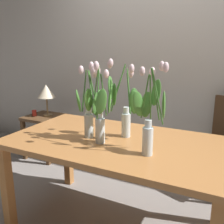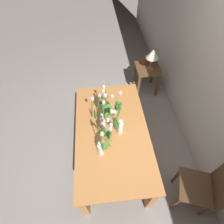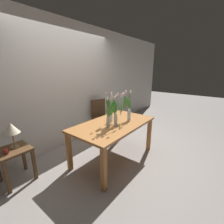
# 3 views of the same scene
# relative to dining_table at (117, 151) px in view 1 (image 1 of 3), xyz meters

# --- Properties ---
(room_wall_rear) EXTENTS (9.00, 0.10, 2.70)m
(room_wall_rear) POSITION_rel_dining_table_xyz_m (0.00, 1.30, 0.70)
(room_wall_rear) COLOR beige
(room_wall_rear) RESTS_ON ground
(dining_table) EXTENTS (1.60, 0.90, 0.74)m
(dining_table) POSITION_rel_dining_table_xyz_m (0.00, 0.00, 0.00)
(dining_table) COLOR #B7753D
(dining_table) RESTS_ON ground
(tulip_vase_0) EXTENTS (0.28, 0.18, 0.58)m
(tulip_vase_0) POSITION_rel_dining_table_xyz_m (0.03, 0.07, 0.33)
(tulip_vase_0) COLOR silver
(tulip_vase_0) RESTS_ON dining_table
(tulip_vase_1) EXTENTS (0.22, 0.22, 0.58)m
(tulip_vase_1) POSITION_rel_dining_table_xyz_m (-0.08, -0.11, 0.30)
(tulip_vase_1) COLOR silver
(tulip_vase_1) RESTS_ON dining_table
(tulip_vase_2) EXTENTS (0.24, 0.17, 0.58)m
(tulip_vase_2) POSITION_rel_dining_table_xyz_m (0.28, -0.11, 0.33)
(tulip_vase_2) COLOR silver
(tulip_vase_2) RESTS_ON dining_table
(tulip_vase_3) EXTENTS (0.21, 0.17, 0.54)m
(tulip_vase_3) POSITION_rel_dining_table_xyz_m (-0.18, -0.05, 0.31)
(tulip_vase_3) COLOR silver
(tulip_vase_3) RESTS_ON dining_table
(side_table) EXTENTS (0.44, 0.44, 0.55)m
(side_table) POSITION_rel_dining_table_xyz_m (-1.42, 0.83, -0.22)
(side_table) COLOR brown
(side_table) RESTS_ON ground
(table_lamp) EXTENTS (0.22, 0.22, 0.40)m
(table_lamp) POSITION_rel_dining_table_xyz_m (-1.38, 0.85, 0.21)
(table_lamp) COLOR olive
(table_lamp) RESTS_ON side_table
(pillar_candle) EXTENTS (0.06, 0.06, 0.07)m
(pillar_candle) POSITION_rel_dining_table_xyz_m (-1.52, 0.77, -0.06)
(pillar_candle) COLOR #B72D23
(pillar_candle) RESTS_ON side_table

